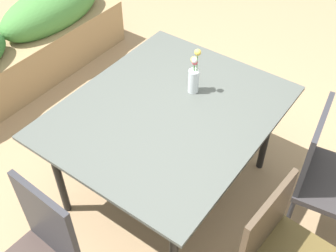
{
  "coord_description": "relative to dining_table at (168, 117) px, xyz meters",
  "views": [
    {
      "loc": [
        -1.57,
        -1.05,
        2.43
      ],
      "look_at": [
        -0.06,
        0.05,
        0.62
      ],
      "focal_mm": 44.15,
      "sensor_mm": 36.0,
      "label": 1
    }
  ],
  "objects": [
    {
      "name": "chair_near_right",
      "position": [
        0.3,
        -0.96,
        -0.16
      ],
      "size": [
        0.54,
        0.54,
        0.94
      ],
      "rotation": [
        0.0,
        0.0,
        3.29
      ],
      "color": "#333031",
      "rests_on": "ground"
    },
    {
      "name": "ground_plane",
      "position": [
        0.06,
        -0.05,
        -0.69
      ],
      "size": [
        12.0,
        12.0,
        0.0
      ],
      "primitive_type": "plane",
      "color": "#9E7F5B"
    },
    {
      "name": "planter_box",
      "position": [
        0.12,
        1.81,
        -0.34
      ],
      "size": [
        2.44,
        0.52,
        0.76
      ],
      "color": "#9E7F56",
      "rests_on": "ground"
    },
    {
      "name": "dining_table",
      "position": [
        0.0,
        0.0,
        0.0
      ],
      "size": [
        1.41,
        1.17,
        0.75
      ],
      "color": "#4C514C",
      "rests_on": "ground"
    },
    {
      "name": "flower_vase",
      "position": [
        0.24,
        -0.02,
        0.18
      ],
      "size": [
        0.07,
        0.07,
        0.31
      ],
      "color": "silver",
      "rests_on": "dining_table"
    }
  ]
}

